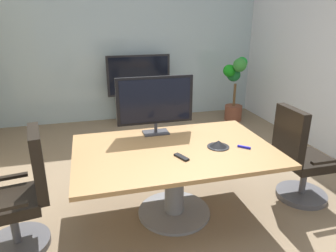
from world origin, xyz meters
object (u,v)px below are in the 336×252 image
object	(u,v)px
remote_control	(181,157)
office_chair_left	(22,201)
conference_phone	(218,144)
potted_plant	(235,86)
wall_display_unit	(139,100)
tv_monitor	(155,102)
conference_table	(174,165)
office_chair_right	(299,162)

from	to	relation	value
remote_control	office_chair_left	bearing A→B (deg)	152.98
remote_control	conference_phone	bearing A→B (deg)	-4.06
office_chair_left	conference_phone	bearing A→B (deg)	82.08
office_chair_left	potted_plant	size ratio (longest dim) A/B	0.87
office_chair_left	conference_phone	distance (m)	1.87
wall_display_unit	remote_control	size ratio (longest dim) A/B	7.71
tv_monitor	remote_control	distance (m)	0.78
tv_monitor	conference_table	bearing A→B (deg)	-79.76
office_chair_right	potted_plant	xyz separation A→B (m)	(0.60, 2.79, 0.24)
conference_table	remote_control	world-z (taller)	remote_control
potted_plant	conference_table	bearing A→B (deg)	-126.69
conference_phone	remote_control	xyz separation A→B (m)	(-0.43, -0.14, -0.02)
office_chair_left	tv_monitor	size ratio (longest dim) A/B	1.30
wall_display_unit	remote_control	bearing A→B (deg)	-93.03
office_chair_right	wall_display_unit	bearing A→B (deg)	21.83
potted_plant	remote_control	xyz separation A→B (m)	(-2.01, -2.92, 0.06)
tv_monitor	potted_plant	xyz separation A→B (m)	(2.10, 2.23, -0.41)
office_chair_right	wall_display_unit	size ratio (longest dim) A/B	0.83
conference_table	potted_plant	bearing A→B (deg)	53.31
wall_display_unit	conference_phone	bearing A→B (deg)	-85.36
conference_table	tv_monitor	xyz separation A→B (m)	(-0.08, 0.47, 0.54)
conference_table	remote_control	distance (m)	0.29
tv_monitor	conference_phone	xyz separation A→B (m)	(0.52, -0.54, -0.33)
office_chair_right	conference_phone	world-z (taller)	office_chair_right
office_chair_right	potted_plant	bearing A→B (deg)	-11.68
office_chair_left	potted_plant	xyz separation A→B (m)	(3.43, 2.81, 0.24)
office_chair_left	wall_display_unit	distance (m)	3.55
conference_table	office_chair_right	xyz separation A→B (m)	(1.41, -0.09, -0.11)
remote_control	conference_table	bearing A→B (deg)	68.17
office_chair_left	tv_monitor	xyz separation A→B (m)	(1.33, 0.58, 0.65)
office_chair_left	remote_control	bearing A→B (deg)	76.60
office_chair_right	tv_monitor	xyz separation A→B (m)	(-1.50, 0.55, 0.65)
conference_table	office_chair_left	distance (m)	1.42
conference_table	office_chair_left	bearing A→B (deg)	-175.59
potted_plant	remote_control	world-z (taller)	potted_plant
office_chair_right	tv_monitor	size ratio (longest dim) A/B	1.30
wall_display_unit	tv_monitor	bearing A→B (deg)	-95.74
potted_plant	remote_control	size ratio (longest dim) A/B	7.37
office_chair_right	conference_phone	xyz separation A→B (m)	(-0.98, 0.01, 0.32)
office_chair_right	wall_display_unit	world-z (taller)	wall_display_unit
office_chair_left	conference_phone	world-z (taller)	office_chair_left
conference_table	office_chair_right	world-z (taller)	office_chair_right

